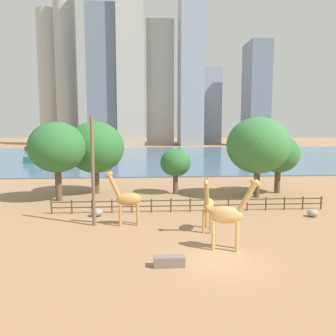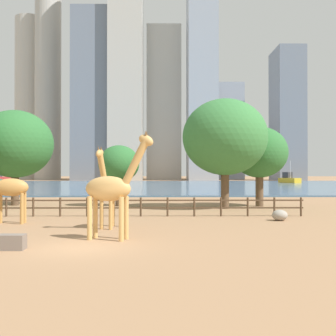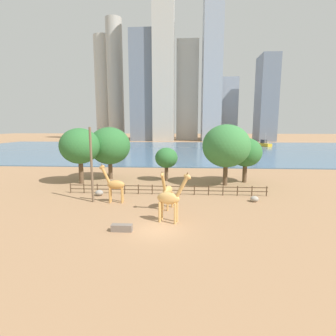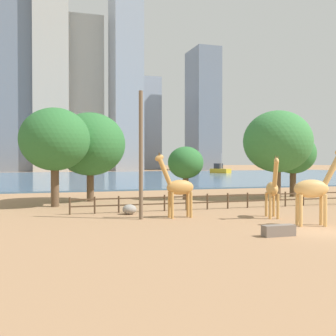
% 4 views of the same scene
% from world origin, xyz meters
% --- Properties ---
extents(ground_plane, '(400.00, 400.00, 0.00)m').
position_xyz_m(ground_plane, '(0.00, 80.00, 0.00)').
color(ground_plane, '#9E7551').
extents(harbor_water, '(180.00, 86.00, 0.20)m').
position_xyz_m(harbor_water, '(0.00, 77.00, 0.10)').
color(harbor_water, '#476B8C').
rests_on(harbor_water, ground).
extents(giraffe_tall, '(1.42, 2.74, 4.41)m').
position_xyz_m(giraffe_tall, '(0.48, 5.90, 2.05)').
color(giraffe_tall, tan).
rests_on(giraffe_tall, ground).
extents(giraffe_companion, '(2.98, 0.89, 4.63)m').
position_xyz_m(giraffe_companion, '(-5.84, 7.98, 2.17)').
color(giraffe_companion, '#C18C47').
rests_on(giraffe_companion, ground).
extents(giraffe_young, '(3.35, 1.45, 4.90)m').
position_xyz_m(giraffe_young, '(1.04, 2.01, 2.32)').
color(giraffe_young, tan).
rests_on(giraffe_young, ground).
extents(boulder_near_fence, '(0.97, 0.91, 0.68)m').
position_xyz_m(boulder_near_fence, '(10.69, 9.37, 0.34)').
color(boulder_near_fence, gray).
rests_on(boulder_near_fence, ground).
extents(feeding_trough, '(1.80, 0.60, 0.60)m').
position_xyz_m(feeding_trough, '(-2.99, -0.40, 0.30)').
color(feeding_trough, '#72665B').
rests_on(feeding_trough, ground).
extents(enclosure_fence, '(26.12, 0.14, 1.30)m').
position_xyz_m(enclosure_fence, '(-0.02, 12.00, 0.75)').
color(enclosure_fence, '#4C3826').
rests_on(enclosure_fence, ground).
extents(tree_left_large, '(7.11, 7.11, 9.19)m').
position_xyz_m(tree_left_large, '(8.50, 18.06, 5.98)').
color(tree_left_large, brown).
rests_on(tree_left_large, ground).
extents(tree_center_broad, '(3.68, 3.68, 5.47)m').
position_xyz_m(tree_center_broad, '(-0.65, 20.75, 3.77)').
color(tree_center_broad, brown).
rests_on(tree_center_broad, ground).
extents(tree_right_tall, '(5.05, 5.05, 7.11)m').
position_xyz_m(tree_right_tall, '(11.93, 20.40, 4.79)').
color(tree_right_tall, brown).
rests_on(tree_right_tall, ground).
extents(tree_left_small, '(6.91, 6.91, 8.75)m').
position_xyz_m(tree_left_small, '(-10.29, 21.74, 5.62)').
color(tree_left_small, brown).
rests_on(tree_left_small, ground).
extents(boat_sailboat, '(4.72, 6.83, 5.80)m').
position_xyz_m(boat_sailboat, '(36.49, 93.68, 1.17)').
color(boat_sailboat, gold).
rests_on(boat_sailboat, harbor_water).
extents(skyline_tower_needle, '(12.00, 12.93, 96.60)m').
position_xyz_m(skyline_tower_needle, '(-10.39, 135.52, 48.30)').
color(skyline_tower_needle, '#B7B2A8').
rests_on(skyline_tower_needle, ground).
extents(skyline_block_central, '(10.62, 15.86, 88.98)m').
position_xyz_m(skyline_block_central, '(17.41, 138.04, 44.49)').
color(skyline_block_central, '#939EAD').
rests_on(skyline_block_central, ground).
extents(skyline_tower_glass, '(14.48, 10.64, 62.69)m').
position_xyz_m(skyline_tower_glass, '(-22.68, 136.90, 31.35)').
color(skyline_tower_glass, slate).
rests_on(skyline_tower_glass, ground).
extents(skyline_block_left, '(12.27, 12.27, 67.61)m').
position_xyz_m(skyline_block_left, '(-52.79, 159.54, 33.80)').
color(skyline_block_left, '#B7B2A8').
rests_on(skyline_block_left, ground).
extents(skyline_block_right, '(14.69, 15.65, 39.70)m').
position_xyz_m(skyline_block_right, '(28.89, 160.73, 19.85)').
color(skyline_block_right, '#939EAD').
rests_on(skyline_block_right, ground).
extents(skyline_tower_short, '(13.34, 8.51, 60.08)m').
position_xyz_m(skyline_tower_short, '(3.43, 147.82, 30.04)').
color(skyline_tower_short, '#B7B2A8').
rests_on(skyline_tower_short, ground).
extents(skyline_block_wide, '(9.75, 15.91, 48.32)m').
position_xyz_m(skyline_block_wide, '(49.05, 137.95, 24.16)').
color(skyline_block_wide, slate).
rests_on(skyline_block_wide, ground).
extents(skyline_tower_far, '(10.15, 10.15, 74.13)m').
position_xyz_m(skyline_tower_far, '(-42.31, 148.71, 37.07)').
color(skyline_tower_far, '#ADA89E').
rests_on(skyline_tower_far, ground).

